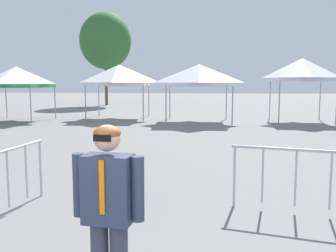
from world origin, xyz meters
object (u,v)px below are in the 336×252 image
at_px(canopy_tent_left_of_center, 119,75).
at_px(crowd_barrier_by_lift, 296,168).
at_px(canopy_tent_far_left, 199,75).
at_px(crowd_barrier_mid_lot, 7,169).
at_px(canopy_tent_right_of_center, 302,70).
at_px(tree_behind_tents_center, 105,41).
at_px(person_foreground, 108,210).
at_px(canopy_tent_center, 16,77).

bearing_deg(canopy_tent_left_of_center, crowd_barrier_by_lift, -66.66).
height_order(canopy_tent_far_left, crowd_barrier_mid_lot, canopy_tent_far_left).
xyz_separation_m(canopy_tent_right_of_center, tree_behind_tents_center, (-14.42, 13.17, 3.09)).
bearing_deg(canopy_tent_right_of_center, canopy_tent_far_left, -172.59).
relative_size(canopy_tent_far_left, crowd_barrier_by_lift, 1.75).
xyz_separation_m(canopy_tent_right_of_center, person_foreground, (-5.84, -17.80, -1.75)).
bearing_deg(person_foreground, canopy_tent_center, 120.20).
relative_size(crowd_barrier_by_lift, crowd_barrier_mid_lot, 0.98).
distance_m(canopy_tent_far_left, canopy_tent_right_of_center, 5.56).
relative_size(canopy_tent_center, canopy_tent_left_of_center, 0.91).
xyz_separation_m(canopy_tent_center, canopy_tent_far_left, (9.97, 0.51, 0.07)).
bearing_deg(canopy_tent_right_of_center, person_foreground, -108.16).
distance_m(canopy_tent_center, crowd_barrier_by_lift, 18.10).
bearing_deg(canopy_tent_center, canopy_tent_right_of_center, 4.54).
distance_m(canopy_tent_right_of_center, person_foreground, 18.81).
height_order(person_foreground, tree_behind_tents_center, tree_behind_tents_center).
bearing_deg(canopy_tent_far_left, crowd_barrier_mid_lot, -100.38).
bearing_deg(crowd_barrier_mid_lot, crowd_barrier_by_lift, 6.91).
distance_m(canopy_tent_right_of_center, tree_behind_tents_center, 19.78).
relative_size(canopy_tent_center, person_foreground, 1.80).
relative_size(canopy_tent_left_of_center, crowd_barrier_by_lift, 1.72).
bearing_deg(canopy_tent_left_of_center, tree_behind_tents_center, 108.68).
height_order(canopy_tent_right_of_center, crowd_barrier_mid_lot, canopy_tent_right_of_center).
relative_size(canopy_tent_left_of_center, tree_behind_tents_center, 0.42).
distance_m(canopy_tent_center, crowd_barrier_mid_lot, 15.94).
distance_m(canopy_tent_left_of_center, canopy_tent_far_left, 4.84).
xyz_separation_m(canopy_tent_center, person_foreground, (9.64, -16.57, -1.38)).
height_order(canopy_tent_right_of_center, person_foreground, canopy_tent_right_of_center).
xyz_separation_m(canopy_tent_far_left, canopy_tent_right_of_center, (5.51, 0.72, 0.30)).
height_order(canopy_tent_far_left, canopy_tent_right_of_center, canopy_tent_right_of_center).
relative_size(canopy_tent_left_of_center, canopy_tent_far_left, 0.98).
distance_m(person_foreground, crowd_barrier_mid_lot, 3.43).
height_order(person_foreground, crowd_barrier_mid_lot, person_foreground).
height_order(canopy_tent_far_left, tree_behind_tents_center, tree_behind_tents_center).
height_order(canopy_tent_center, crowd_barrier_mid_lot, canopy_tent_center).
xyz_separation_m(canopy_tent_left_of_center, crowd_barrier_by_lift, (6.61, -15.32, -1.77)).
relative_size(canopy_tent_center, tree_behind_tents_center, 0.38).
xyz_separation_m(canopy_tent_right_of_center, crowd_barrier_by_lift, (-3.56, -14.74, -2.03)).
bearing_deg(canopy_tent_left_of_center, person_foreground, -76.75).
relative_size(canopy_tent_left_of_center, crowd_barrier_mid_lot, 1.68).
distance_m(canopy_tent_center, canopy_tent_left_of_center, 5.62).
relative_size(canopy_tent_left_of_center, person_foreground, 1.98).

